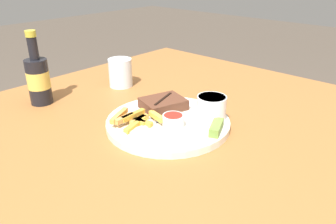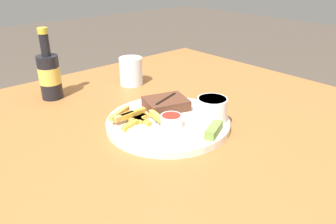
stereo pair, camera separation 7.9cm
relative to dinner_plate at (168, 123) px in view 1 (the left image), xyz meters
The scene contains 10 objects.
dining_table 0.09m from the dinner_plate, ahead, with size 1.17×1.08×0.73m.
dinner_plate is the anchor object (origin of this frame).
steak_portion 0.07m from the dinner_plate, 52.98° to the left, with size 0.13×0.11×0.03m.
fries_pile 0.08m from the dinner_plate, 146.92° to the left, with size 0.11×0.12×0.02m.
coleslaw_cup 0.11m from the dinner_plate, 46.02° to the right, with size 0.07×0.07×0.06m.
dipping_sauce_cup 0.05m from the dinner_plate, 121.62° to the right, with size 0.05×0.05×0.03m.
pickle_spear 0.13m from the dinner_plate, 77.53° to the right, with size 0.07×0.05×0.02m.
fork_utensil 0.08m from the dinner_plate, 168.77° to the left, with size 0.13×0.04×0.00m.
beer_bottle 0.39m from the dinner_plate, 110.14° to the left, with size 0.06×0.06×0.20m.
drinking_glass 0.33m from the dinner_plate, 70.18° to the left, with size 0.07×0.07×0.09m.
Camera 1 is at (-0.53, -0.48, 1.10)m, focal length 35.00 mm.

